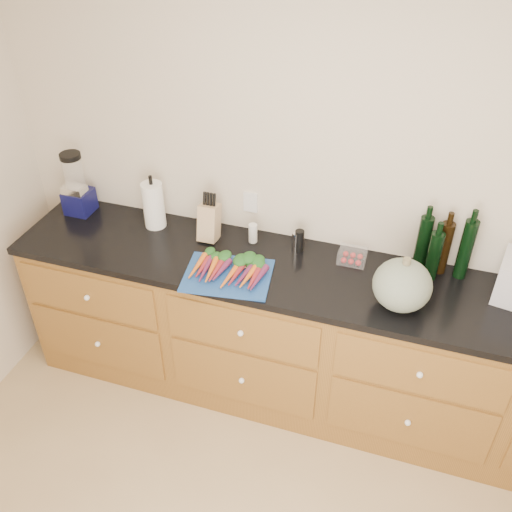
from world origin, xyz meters
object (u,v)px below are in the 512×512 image
(paper_towel, at_px, (154,205))
(knife_block, at_px, (209,222))
(tomato_box, at_px, (352,256))
(squash, at_px, (402,285))
(carrots, at_px, (230,267))
(blender_appliance, at_px, (76,187))
(cutting_board, at_px, (228,276))

(paper_towel, distance_m, knife_block, 0.35)
(tomato_box, bearing_deg, knife_block, -177.86)
(squash, height_order, knife_block, squash)
(squash, bearing_deg, paper_towel, 169.20)
(tomato_box, bearing_deg, carrots, -153.34)
(blender_appliance, xyz_separation_m, knife_block, (0.84, -0.02, -0.07))
(squash, bearing_deg, carrots, -179.31)
(carrots, bearing_deg, cutting_board, -90.00)
(blender_appliance, bearing_deg, carrots, -14.81)
(cutting_board, bearing_deg, tomato_box, 29.46)
(cutting_board, relative_size, blender_appliance, 1.16)
(tomato_box, bearing_deg, blender_appliance, -179.58)
(squash, xyz_separation_m, knife_block, (-1.08, 0.25, -0.02))
(cutting_board, relative_size, squash, 1.59)
(paper_towel, height_order, knife_block, paper_towel)
(blender_appliance, height_order, knife_block, blender_appliance)
(cutting_board, distance_m, knife_block, 0.38)
(carrots, bearing_deg, tomato_box, 26.66)
(squash, relative_size, blender_appliance, 0.73)
(carrots, height_order, paper_towel, paper_towel)
(cutting_board, distance_m, paper_towel, 0.66)
(carrots, relative_size, blender_appliance, 0.99)
(cutting_board, height_order, knife_block, knife_block)
(squash, bearing_deg, knife_block, 166.86)
(carrots, bearing_deg, squash, 0.69)
(cutting_board, bearing_deg, squash, 3.11)
(cutting_board, relative_size, paper_towel, 1.62)
(paper_towel, bearing_deg, carrots, -26.59)
(paper_towel, relative_size, knife_block, 1.32)
(carrots, bearing_deg, knife_block, 129.77)
(knife_block, bearing_deg, blender_appliance, 178.78)
(carrots, xyz_separation_m, paper_towel, (-0.57, 0.28, 0.10))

